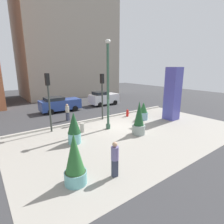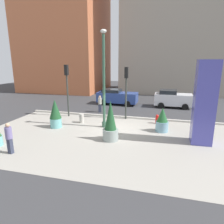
{
  "view_description": "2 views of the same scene",
  "coord_description": "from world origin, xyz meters",
  "px_view_note": "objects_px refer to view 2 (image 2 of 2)",
  "views": [
    {
      "loc": [
        -9.28,
        -11.33,
        5.05
      ],
      "look_at": [
        -0.84,
        -0.05,
        1.49
      ],
      "focal_mm": 28.67,
      "sensor_mm": 36.0,
      "label": 1
    },
    {
      "loc": [
        3.38,
        -14.08,
        5.05
      ],
      "look_at": [
        -0.35,
        0.13,
        1.27
      ],
      "focal_mm": 32.89,
      "sensor_mm": 36.0,
      "label": 2
    }
  ],
  "objects_px": {
    "art_pillar_blue": "(204,103)",
    "lamp_post": "(104,82)",
    "potted_plant_curbside": "(55,114)",
    "traffic_light_corner": "(67,82)",
    "car_intersection": "(117,97)",
    "potted_plant_near_right": "(110,123)",
    "concrete_bollard": "(82,118)",
    "fire_hydrant": "(157,119)",
    "potted_plant_near_left": "(162,121)",
    "car_far_lane": "(173,99)",
    "pedestrian_on_sidewalk": "(100,103)",
    "traffic_light_far_side": "(126,84)",
    "pedestrian_by_curb": "(9,137)"
  },
  "relations": [
    {
      "from": "potted_plant_curbside",
      "to": "pedestrian_on_sidewalk",
      "type": "bearing_deg",
      "value": 71.4
    },
    {
      "from": "potted_plant_curbside",
      "to": "traffic_light_corner",
      "type": "relative_size",
      "value": 0.47
    },
    {
      "from": "concrete_bollard",
      "to": "pedestrian_by_curb",
      "type": "xyz_separation_m",
      "value": [
        -1.57,
        -6.27,
        0.61
      ]
    },
    {
      "from": "lamp_post",
      "to": "car_intersection",
      "type": "xyz_separation_m",
      "value": [
        -0.99,
        8.28,
        -2.56
      ]
    },
    {
      "from": "potted_plant_near_right",
      "to": "pedestrian_on_sidewalk",
      "type": "xyz_separation_m",
      "value": [
        -2.89,
        6.71,
        -0.21
      ]
    },
    {
      "from": "potted_plant_near_left",
      "to": "car_far_lane",
      "type": "height_order",
      "value": "car_far_lane"
    },
    {
      "from": "potted_plant_near_right",
      "to": "fire_hydrant",
      "type": "bearing_deg",
      "value": 57.98
    },
    {
      "from": "lamp_post",
      "to": "car_far_lane",
      "type": "bearing_deg",
      "value": 58.0
    },
    {
      "from": "traffic_light_far_side",
      "to": "potted_plant_near_right",
      "type": "bearing_deg",
      "value": -90.23
    },
    {
      "from": "car_intersection",
      "to": "pedestrian_by_curb",
      "type": "bearing_deg",
      "value": -100.93
    },
    {
      "from": "pedestrian_by_curb",
      "to": "potted_plant_curbside",
      "type": "bearing_deg",
      "value": 88.15
    },
    {
      "from": "art_pillar_blue",
      "to": "potted_plant_near_right",
      "type": "distance_m",
      "value": 5.79
    },
    {
      "from": "traffic_light_corner",
      "to": "car_intersection",
      "type": "height_order",
      "value": "traffic_light_corner"
    },
    {
      "from": "lamp_post",
      "to": "traffic_light_corner",
      "type": "height_order",
      "value": "lamp_post"
    },
    {
      "from": "lamp_post",
      "to": "art_pillar_blue",
      "type": "height_order",
      "value": "lamp_post"
    },
    {
      "from": "potted_plant_near_right",
      "to": "car_far_lane",
      "type": "distance_m",
      "value": 11.44
    },
    {
      "from": "potted_plant_near_right",
      "to": "traffic_light_far_side",
      "type": "xyz_separation_m",
      "value": [
        0.02,
        5.02,
        1.89
      ]
    },
    {
      "from": "pedestrian_by_curb",
      "to": "art_pillar_blue",
      "type": "bearing_deg",
      "value": 22.49
    },
    {
      "from": "potted_plant_curbside",
      "to": "car_intersection",
      "type": "relative_size",
      "value": 0.47
    },
    {
      "from": "potted_plant_curbside",
      "to": "art_pillar_blue",
      "type": "bearing_deg",
      "value": -2.12
    },
    {
      "from": "potted_plant_curbside",
      "to": "concrete_bollard",
      "type": "xyz_separation_m",
      "value": [
        1.42,
        1.61,
        -0.72
      ]
    },
    {
      "from": "fire_hydrant",
      "to": "car_intersection",
      "type": "relative_size",
      "value": 0.16
    },
    {
      "from": "lamp_post",
      "to": "traffic_light_corner",
      "type": "xyz_separation_m",
      "value": [
        -4.05,
        2.17,
        -0.36
      ]
    },
    {
      "from": "traffic_light_far_side",
      "to": "car_far_lane",
      "type": "relative_size",
      "value": 1.14
    },
    {
      "from": "traffic_light_far_side",
      "to": "traffic_light_corner",
      "type": "relative_size",
      "value": 0.96
    },
    {
      "from": "potted_plant_near_left",
      "to": "traffic_light_corner",
      "type": "height_order",
      "value": "traffic_light_corner"
    },
    {
      "from": "fire_hydrant",
      "to": "pedestrian_on_sidewalk",
      "type": "distance_m",
      "value": 6.12
    },
    {
      "from": "car_intersection",
      "to": "pedestrian_on_sidewalk",
      "type": "distance_m",
      "value": 4.06
    },
    {
      "from": "lamp_post",
      "to": "fire_hydrant",
      "type": "distance_m",
      "value": 5.31
    },
    {
      "from": "art_pillar_blue",
      "to": "fire_hydrant",
      "type": "relative_size",
      "value": 6.74
    },
    {
      "from": "lamp_post",
      "to": "traffic_light_far_side",
      "type": "distance_m",
      "value": 2.88
    },
    {
      "from": "fire_hydrant",
      "to": "traffic_light_corner",
      "type": "relative_size",
      "value": 0.16
    },
    {
      "from": "potted_plant_near_left",
      "to": "traffic_light_far_side",
      "type": "distance_m",
      "value": 4.57
    },
    {
      "from": "potted_plant_near_right",
      "to": "potted_plant_curbside",
      "type": "height_order",
      "value": "potted_plant_near_right"
    },
    {
      "from": "art_pillar_blue",
      "to": "lamp_post",
      "type": "bearing_deg",
      "value": 168.2
    },
    {
      "from": "fire_hydrant",
      "to": "concrete_bollard",
      "type": "relative_size",
      "value": 1.0
    },
    {
      "from": "potted_plant_near_left",
      "to": "fire_hydrant",
      "type": "xyz_separation_m",
      "value": [
        -0.42,
        1.85,
        -0.44
      ]
    },
    {
      "from": "concrete_bollard",
      "to": "car_intersection",
      "type": "bearing_deg",
      "value": 81.68
    },
    {
      "from": "potted_plant_curbside",
      "to": "car_intersection",
      "type": "xyz_separation_m",
      "value": [
        2.55,
        9.3,
        -0.2
      ]
    },
    {
      "from": "lamp_post",
      "to": "concrete_bollard",
      "type": "relative_size",
      "value": 9.42
    },
    {
      "from": "lamp_post",
      "to": "traffic_light_far_side",
      "type": "relative_size",
      "value": 1.59
    },
    {
      "from": "fire_hydrant",
      "to": "pedestrian_by_curb",
      "type": "relative_size",
      "value": 0.43
    },
    {
      "from": "potted_plant_near_right",
      "to": "car_far_lane",
      "type": "xyz_separation_m",
      "value": [
        4.03,
        10.71,
        -0.18
      ]
    },
    {
      "from": "traffic_light_corner",
      "to": "car_far_lane",
      "type": "xyz_separation_m",
      "value": [
        9.23,
        6.12,
        -2.15
      ]
    },
    {
      "from": "potted_plant_curbside",
      "to": "traffic_light_corner",
      "type": "distance_m",
      "value": 3.79
    },
    {
      "from": "fire_hydrant",
      "to": "potted_plant_curbside",
      "type": "bearing_deg",
      "value": -158.23
    },
    {
      "from": "potted_plant_curbside",
      "to": "traffic_light_far_side",
      "type": "bearing_deg",
      "value": 37.57
    },
    {
      "from": "car_intersection",
      "to": "potted_plant_curbside",
      "type": "bearing_deg",
      "value": -105.32
    },
    {
      "from": "lamp_post",
      "to": "potted_plant_curbside",
      "type": "distance_m",
      "value": 4.37
    },
    {
      "from": "art_pillar_blue",
      "to": "car_intersection",
      "type": "distance_m",
      "value": 12.44
    }
  ]
}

